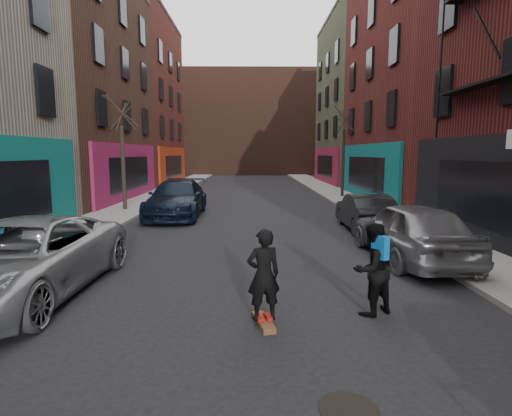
{
  "coord_description": "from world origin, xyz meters",
  "views": [
    {
      "loc": [
        0.24,
        -2.13,
        2.94
      ],
      "look_at": [
        0.34,
        7.61,
        1.6
      ],
      "focal_mm": 28.0,
      "sensor_mm": 36.0,
      "label": 1
    }
  ],
  "objects_px": {
    "tree_left_far": "(122,144)",
    "tree_right_far": "(344,144)",
    "parked_left_far": "(21,259)",
    "parked_right_far": "(410,231)",
    "pedestrian": "(372,269)",
    "skateboarder": "(264,275)",
    "skateboard": "(263,322)",
    "parked_right_end": "(365,212)",
    "parked_left_end": "(177,199)",
    "manhole": "(349,410)"
  },
  "relations": [
    {
      "from": "parked_left_end",
      "to": "tree_left_far",
      "type": "bearing_deg",
      "value": 149.85
    },
    {
      "from": "tree_left_far",
      "to": "parked_right_end",
      "type": "xyz_separation_m",
      "value": [
        10.8,
        -5.0,
        -2.68
      ]
    },
    {
      "from": "skateboard",
      "to": "manhole",
      "type": "bearing_deg",
      "value": -82.71
    },
    {
      "from": "tree_right_far",
      "to": "pedestrian",
      "type": "height_order",
      "value": "tree_right_far"
    },
    {
      "from": "pedestrian",
      "to": "parked_right_far",
      "type": "bearing_deg",
      "value": -150.17
    },
    {
      "from": "parked_left_end",
      "to": "parked_right_far",
      "type": "height_order",
      "value": "parked_left_end"
    },
    {
      "from": "parked_left_far",
      "to": "parked_right_end",
      "type": "bearing_deg",
      "value": 39.85
    },
    {
      "from": "tree_left_far",
      "to": "parked_left_end",
      "type": "height_order",
      "value": "tree_left_far"
    },
    {
      "from": "parked_right_end",
      "to": "skateboard",
      "type": "height_order",
      "value": "parked_right_end"
    },
    {
      "from": "parked_left_end",
      "to": "skateboarder",
      "type": "xyz_separation_m",
      "value": [
        3.68,
        -11.9,
        0.06
      ]
    },
    {
      "from": "tree_left_far",
      "to": "tree_right_far",
      "type": "distance_m",
      "value": 13.78
    },
    {
      "from": "parked_left_far",
      "to": "skateboarder",
      "type": "distance_m",
      "value": 5.13
    },
    {
      "from": "skateboard",
      "to": "parked_left_end",
      "type": "bearing_deg",
      "value": 92.76
    },
    {
      "from": "parked_right_end",
      "to": "skateboarder",
      "type": "height_order",
      "value": "skateboarder"
    },
    {
      "from": "tree_right_far",
      "to": "skateboarder",
      "type": "distance_m",
      "value": 20.58
    },
    {
      "from": "tree_right_far",
      "to": "parked_right_end",
      "type": "xyz_separation_m",
      "value": [
        -1.6,
        -11.0,
        -2.83
      ]
    },
    {
      "from": "parked_right_end",
      "to": "skateboarder",
      "type": "bearing_deg",
      "value": 65.22
    },
    {
      "from": "tree_right_far",
      "to": "parked_left_far",
      "type": "distance_m",
      "value": 21.22
    },
    {
      "from": "parked_right_end",
      "to": "manhole",
      "type": "height_order",
      "value": "parked_right_end"
    },
    {
      "from": "skateboarder",
      "to": "pedestrian",
      "type": "xyz_separation_m",
      "value": [
        1.98,
        0.46,
        -0.04
      ]
    },
    {
      "from": "tree_left_far",
      "to": "skateboard",
      "type": "xyz_separation_m",
      "value": [
        6.64,
        -13.58,
        -3.33
      ]
    },
    {
      "from": "parked_right_far",
      "to": "skateboarder",
      "type": "distance_m",
      "value": 5.89
    },
    {
      "from": "skateboard",
      "to": "skateboarder",
      "type": "height_order",
      "value": "skateboarder"
    },
    {
      "from": "parked_left_far",
      "to": "pedestrian",
      "type": "xyz_separation_m",
      "value": [
        6.9,
        -0.99,
        0.06
      ]
    },
    {
      "from": "parked_left_end",
      "to": "manhole",
      "type": "distance_m",
      "value": 14.98
    },
    {
      "from": "parked_left_far",
      "to": "parked_right_far",
      "type": "distance_m",
      "value": 9.48
    },
    {
      "from": "skateboard",
      "to": "parked_right_far",
      "type": "bearing_deg",
      "value": 30.64
    },
    {
      "from": "skateboard",
      "to": "tree_left_far",
      "type": "bearing_deg",
      "value": 101.62
    },
    {
      "from": "parked_left_far",
      "to": "parked_left_end",
      "type": "bearing_deg",
      "value": 84.94
    },
    {
      "from": "parked_right_far",
      "to": "skateboard",
      "type": "relative_size",
      "value": 6.1
    },
    {
      "from": "tree_left_far",
      "to": "parked_left_end",
      "type": "bearing_deg",
      "value": -29.62
    },
    {
      "from": "parked_left_far",
      "to": "parked_right_far",
      "type": "xyz_separation_m",
      "value": [
        9.08,
        2.72,
        0.04
      ]
    },
    {
      "from": "parked_left_end",
      "to": "manhole",
      "type": "relative_size",
      "value": 8.27
    },
    {
      "from": "manhole",
      "to": "parked_right_end",
      "type": "bearing_deg",
      "value": 73.48
    },
    {
      "from": "tree_left_far",
      "to": "parked_right_far",
      "type": "height_order",
      "value": "tree_left_far"
    },
    {
      "from": "parked_right_far",
      "to": "parked_right_end",
      "type": "bearing_deg",
      "value": -92.43
    },
    {
      "from": "tree_left_far",
      "to": "manhole",
      "type": "height_order",
      "value": "tree_left_far"
    },
    {
      "from": "tree_left_far",
      "to": "parked_right_end",
      "type": "relative_size",
      "value": 1.52
    },
    {
      "from": "parked_right_end",
      "to": "skateboard",
      "type": "relative_size",
      "value": 5.35
    },
    {
      "from": "tree_right_far",
      "to": "tree_left_far",
      "type": "bearing_deg",
      "value": -154.18
    },
    {
      "from": "parked_left_end",
      "to": "parked_right_end",
      "type": "relative_size",
      "value": 1.35
    },
    {
      "from": "tree_right_far",
      "to": "skateboarder",
      "type": "relative_size",
      "value": 4.27
    },
    {
      "from": "manhole",
      "to": "parked_right_far",
      "type": "bearing_deg",
      "value": 63.52
    },
    {
      "from": "tree_left_far",
      "to": "parked_right_end",
      "type": "bearing_deg",
      "value": -24.85
    },
    {
      "from": "skateboarder",
      "to": "manhole",
      "type": "height_order",
      "value": "skateboarder"
    },
    {
      "from": "tree_right_far",
      "to": "parked_right_far",
      "type": "xyz_separation_m",
      "value": [
        -1.6,
        -15.41,
        -2.7
      ]
    },
    {
      "from": "tree_left_far",
      "to": "tree_right_far",
      "type": "xyz_separation_m",
      "value": [
        12.4,
        6.0,
        0.15
      ]
    },
    {
      "from": "parked_left_end",
      "to": "pedestrian",
      "type": "bearing_deg",
      "value": -64.19
    },
    {
      "from": "tree_right_far",
      "to": "skateboarder",
      "type": "xyz_separation_m",
      "value": [
        -5.76,
        -19.58,
        -2.63
      ]
    },
    {
      "from": "pedestrian",
      "to": "manhole",
      "type": "xyz_separation_m",
      "value": [
        -1.06,
        -2.79,
        -0.85
      ]
    }
  ]
}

